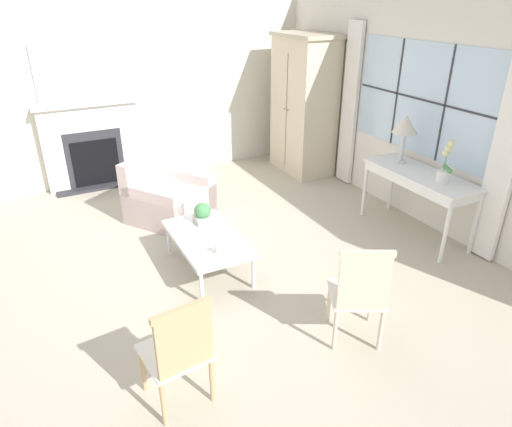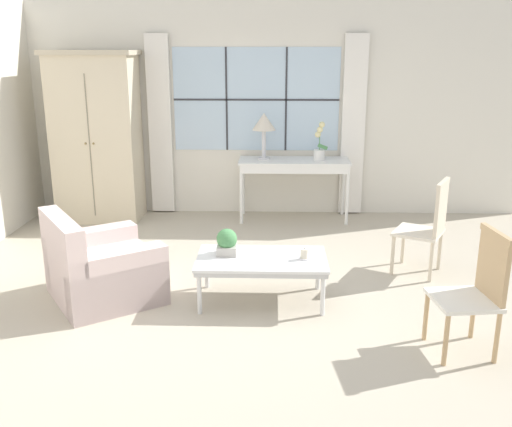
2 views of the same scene
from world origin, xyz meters
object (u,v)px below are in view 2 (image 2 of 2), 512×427
object	(u,v)px
accent_chair_wooden	(477,286)
coffee_table	(262,262)
console_table	(294,166)
armoire	(97,137)
armchair_upholstered	(101,270)
pillar_candle	(304,255)
potted_orchid	(319,146)
table_lamp	(264,124)
side_chair_wooden	(429,223)
potted_plant_small	(227,242)

from	to	relation	value
accent_chair_wooden	coffee_table	distance (m)	1.81
coffee_table	console_table	bearing A→B (deg)	81.91
armoire	armchair_upholstered	size ratio (longest dim) A/B	1.74
armoire	coffee_table	size ratio (longest dim) A/B	1.89
armoire	pillar_candle	distance (m)	3.71
potted_orchid	table_lamp	bearing A→B (deg)	176.13
accent_chair_wooden	pillar_candle	size ratio (longest dim) A/B	8.77
console_table	side_chair_wooden	size ratio (longest dim) A/B	1.48
potted_orchid	coffee_table	bearing A→B (deg)	-104.99
armchair_upholstered	side_chair_wooden	distance (m)	3.19
console_table	potted_orchid	xyz separation A→B (m)	(0.32, -0.01, 0.27)
accent_chair_wooden	pillar_candle	distance (m)	1.47
console_table	pillar_candle	xyz separation A→B (m)	(0.01, -2.63, -0.26)
armoire	coffee_table	world-z (taller)	armoire
table_lamp	potted_plant_small	bearing A→B (deg)	-96.37
potted_orchid	armchair_upholstered	bearing A→B (deg)	-129.81
armoire	coffee_table	distance (m)	3.46
coffee_table	side_chair_wooden	bearing A→B (deg)	22.77
potted_orchid	side_chair_wooden	distance (m)	2.17
armoire	pillar_candle	xyz separation A→B (m)	(2.57, -2.60, -0.64)
table_lamp	armchair_upholstered	bearing A→B (deg)	-118.52
accent_chair_wooden	potted_plant_small	size ratio (longest dim) A/B	3.95
table_lamp	potted_plant_small	distance (m)	2.68
table_lamp	armoire	bearing A→B (deg)	-178.11
armchair_upholstered	potted_plant_small	bearing A→B (deg)	3.07
side_chair_wooden	accent_chair_wooden	size ratio (longest dim) A/B	1.04
potted_orchid	pillar_candle	size ratio (longest dim) A/B	4.64
table_lamp	side_chair_wooden	bearing A→B (deg)	-49.29
armoire	console_table	world-z (taller)	armoire
potted_orchid	armchair_upholstered	xyz separation A→B (m)	(-2.15, -2.58, -0.71)
armoire	pillar_candle	bearing A→B (deg)	-45.32
side_chair_wooden	pillar_candle	bearing A→B (deg)	-150.32
pillar_candle	potted_plant_small	bearing A→B (deg)	171.20
armoire	potted_plant_small	world-z (taller)	armoire
table_lamp	coffee_table	xyz separation A→B (m)	(0.03, -2.64, -0.89)
table_lamp	potted_plant_small	size ratio (longest dim) A/B	2.52
side_chair_wooden	potted_orchid	bearing A→B (deg)	116.69
potted_orchid	accent_chair_wooden	bearing A→B (deg)	-75.14
potted_orchid	potted_plant_small	distance (m)	2.75
side_chair_wooden	table_lamp	bearing A→B (deg)	130.71
console_table	accent_chair_wooden	xyz separation A→B (m)	(1.23, -3.44, -0.19)
armchair_upholstered	table_lamp	bearing A→B (deg)	61.48
armoire	console_table	size ratio (longest dim) A/B	1.51
accent_chair_wooden	pillar_candle	world-z (taller)	accent_chair_wooden
armoire	side_chair_wooden	distance (m)	4.31
armchair_upholstered	coffee_table	size ratio (longest dim) A/B	1.09
accent_chair_wooden	coffee_table	xyz separation A→B (m)	(-1.60, 0.84, -0.15)
accent_chair_wooden	armoire	bearing A→B (deg)	138.14
coffee_table	potted_plant_small	size ratio (longest dim) A/B	4.82
table_lamp	potted_orchid	bearing A→B (deg)	-3.87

